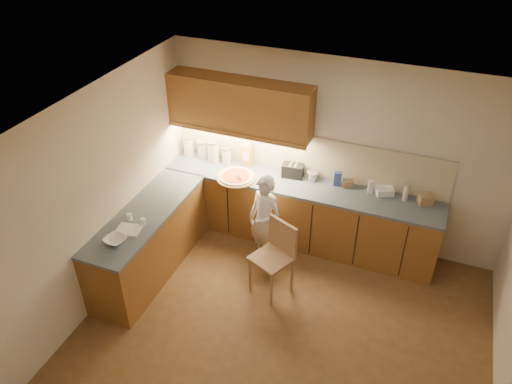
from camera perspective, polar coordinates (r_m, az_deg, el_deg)
room at (r=4.79m, az=3.64°, el=-2.78°), size 4.54×4.50×2.62m
l_counter at (r=6.71m, az=-0.83°, el=-3.38°), size 3.77×2.62×0.92m
backsplash at (r=6.73m, az=5.84°, el=4.23°), size 3.75×0.02×0.58m
upper_cabinets at (r=6.57m, az=-1.88°, el=9.87°), size 1.95×0.36×0.73m
pizza_on_board at (r=6.73m, az=-2.29°, el=1.74°), size 0.53×0.53×0.22m
child at (r=6.40m, az=0.99°, el=-3.36°), size 0.55×0.46×1.31m
wooden_chair at (r=6.08m, az=2.28°, el=-6.93°), size 0.57×0.57×0.96m
mixing_bowl at (r=5.86m, az=-15.78°, el=-5.30°), size 0.27×0.27×0.06m
canister_a at (r=7.27m, az=-7.71°, el=5.25°), size 0.15×0.15×0.30m
canister_b at (r=7.19m, az=-6.07°, el=4.87°), size 0.15×0.15×0.27m
canister_c at (r=7.07m, az=-4.90°, el=4.66°), size 0.17×0.17×0.32m
canister_d at (r=7.06m, az=-3.42°, el=4.27°), size 0.14×0.14×0.23m
oil_jug at (r=6.95m, az=-1.03°, el=4.29°), size 0.13×0.10×0.37m
toaster at (r=6.75m, az=4.23°, el=2.45°), size 0.30×0.19×0.19m
steel_pot at (r=6.72m, az=6.44°, el=1.84°), size 0.15×0.15×0.12m
blue_box at (r=6.64m, az=9.30°, el=1.51°), size 0.11×0.09×0.20m
card_box_a at (r=6.66m, az=10.48°, el=0.98°), size 0.16×0.14×0.10m
white_bottle at (r=6.58m, az=12.96°, el=0.58°), size 0.07×0.07×0.17m
flat_pack at (r=6.61m, az=14.47°, el=0.10°), size 0.26×0.23×0.09m
tall_jar at (r=6.53m, az=16.77°, el=-0.06°), size 0.07×0.07×0.23m
card_box_b at (r=6.57m, az=18.83°, el=-0.77°), size 0.21×0.19×0.14m
dough_cloth at (r=6.01m, az=-14.36°, el=-4.18°), size 0.31×0.26×0.02m
spice_jar_a at (r=6.14m, az=-14.25°, el=-2.79°), size 0.07×0.07×0.09m
spice_jar_b at (r=6.04m, az=-12.77°, el=-3.31°), size 0.07×0.07×0.08m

